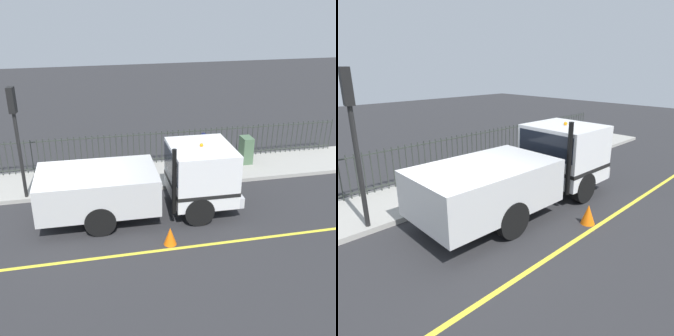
# 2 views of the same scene
# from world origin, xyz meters

# --- Properties ---
(ground_plane) EXTENTS (60.76, 60.76, 0.00)m
(ground_plane) POSITION_xyz_m (0.00, 0.00, 0.00)
(ground_plane) COLOR #2B2B2D
(ground_plane) RESTS_ON ground
(sidewalk_slab) EXTENTS (2.52, 27.62, 0.15)m
(sidewalk_slab) POSITION_xyz_m (2.93, 0.00, 0.07)
(sidewalk_slab) COLOR #A3A099
(sidewalk_slab) RESTS_ON ground
(lane_marking) EXTENTS (0.12, 24.86, 0.01)m
(lane_marking) POSITION_xyz_m (-2.15, 0.00, 0.00)
(lane_marking) COLOR yellow
(lane_marking) RESTS_ON ground
(work_truck) EXTENTS (2.42, 6.53, 2.63)m
(work_truck) POSITION_xyz_m (0.07, -2.82, 1.25)
(work_truck) COLOR white
(work_truck) RESTS_ON ground
(worker_standing) EXTENTS (0.52, 0.47, 1.73)m
(worker_standing) POSITION_xyz_m (2.47, -5.18, 1.21)
(worker_standing) COLOR orange
(worker_standing) RESTS_ON sidewalk_slab
(iron_fence) EXTENTS (0.04, 23.51, 1.41)m
(iron_fence) POSITION_xyz_m (3.99, 0.00, 0.86)
(iron_fence) COLOR #2D332D
(iron_fence) RESTS_ON sidewalk_slab
(traffic_light_near) EXTENTS (0.33, 0.25, 3.93)m
(traffic_light_near) POSITION_xyz_m (1.88, 1.53, 2.94)
(traffic_light_near) COLOR black
(traffic_light_near) RESTS_ON sidewalk_slab
(utility_cabinet) EXTENTS (0.65, 0.43, 1.13)m
(utility_cabinet) POSITION_xyz_m (3.23, -7.32, 0.71)
(utility_cabinet) COLOR #4C6B4C
(utility_cabinet) RESTS_ON sidewalk_slab
(traffic_cone) EXTENTS (0.39, 0.39, 0.55)m
(traffic_cone) POSITION_xyz_m (-1.88, -2.91, 0.28)
(traffic_cone) COLOR orange
(traffic_cone) RESTS_ON ground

